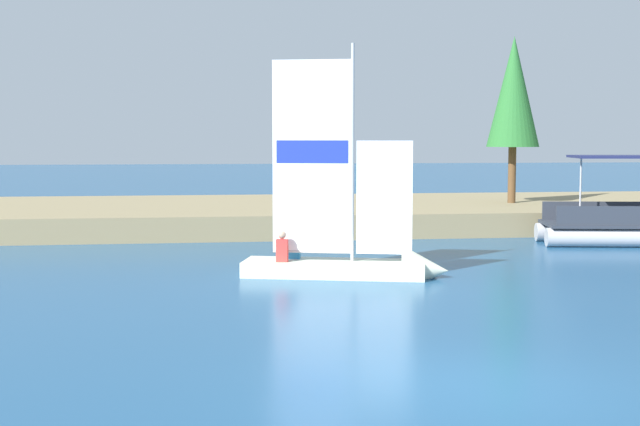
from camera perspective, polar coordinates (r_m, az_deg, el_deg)
name	(u,v)px	position (r m, az deg, el deg)	size (l,w,h in m)	color
ground_plane	(468,387)	(12.40, 9.66, -11.17)	(200.00, 200.00, 0.00)	navy
shore_bank	(297,214)	(34.17, -1.53, -0.06)	(80.00, 10.84, 0.84)	#897A56
shoreline_tree_centre	(514,93)	(35.19, 12.57, 7.71)	(2.05, 2.05, 6.52)	brown
sailboat	(366,258)	(21.47, 3.06, -2.97)	(5.21, 2.54, 6.12)	silver
pontoon_boat	(637,224)	(29.70, 20.09, -0.66)	(6.40, 3.11, 2.85)	#B2B2B7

